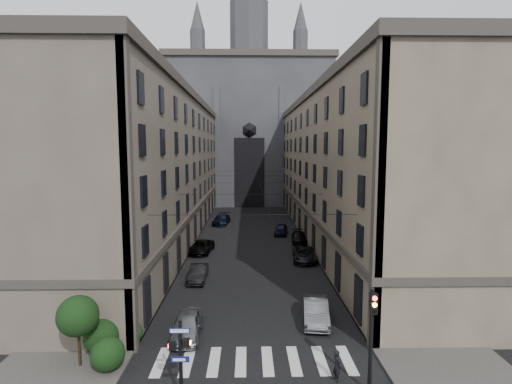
{
  "coord_description": "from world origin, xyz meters",
  "views": [
    {
      "loc": [
        -0.33,
        -16.26,
        11.91
      ],
      "look_at": [
        0.25,
        12.16,
        8.79
      ],
      "focal_mm": 28.0,
      "sensor_mm": 36.0,
      "label": 1
    }
  ],
  "objects": [
    {
      "name": "sidewalk_left",
      "position": [
        -10.5,
        36.0,
        0.07
      ],
      "size": [
        7.0,
        80.0,
        0.15
      ],
      "primitive_type": "cube",
      "color": "#383533",
      "rests_on": "ground"
    },
    {
      "name": "car_right_midfar",
      "position": [
        6.16,
        33.34,
        0.68
      ],
      "size": [
        2.23,
        4.78,
        1.35
      ],
      "primitive_type": "imported",
      "rotation": [
        0.0,
        0.0,
        -0.07
      ],
      "color": "black",
      "rests_on": "ground"
    },
    {
      "name": "car_left_far",
      "position": [
        -4.48,
        45.65,
        0.79
      ],
      "size": [
        2.92,
        5.72,
        1.59
      ],
      "primitive_type": "imported",
      "rotation": [
        0.0,
        0.0,
        -0.13
      ],
      "color": "black",
      "rests_on": "ground"
    },
    {
      "name": "car_right_near",
      "position": [
        4.32,
        10.01,
        0.78
      ],
      "size": [
        2.2,
        4.92,
        1.57
      ],
      "primitive_type": "imported",
      "rotation": [
        0.0,
        0.0,
        -0.12
      ],
      "color": "slate",
      "rests_on": "ground"
    },
    {
      "name": "pedestrian",
      "position": [
        4.22,
        3.0,
        0.82
      ],
      "size": [
        0.54,
        0.69,
        1.65
      ],
      "primitive_type": "imported",
      "rotation": [
        0.0,
        0.0,
        1.84
      ],
      "color": "black",
      "rests_on": "ground"
    },
    {
      "name": "zebra_crossing",
      "position": [
        0.0,
        5.0,
        0.01
      ],
      "size": [
        11.0,
        3.2,
        0.01
      ],
      "primitive_type": "cube",
      "color": "beige",
      "rests_on": "ground"
    },
    {
      "name": "shrub_cluster",
      "position": [
        -8.72,
        5.01,
        1.8
      ],
      "size": [
        3.9,
        4.4,
        3.9
      ],
      "color": "black",
      "rests_on": "sidewalk_left"
    },
    {
      "name": "car_left_near",
      "position": [
        -4.2,
        8.0,
        0.76
      ],
      "size": [
        1.85,
        4.48,
        1.52
      ],
      "primitive_type": "imported",
      "rotation": [
        0.0,
        0.0,
        0.01
      ],
      "color": "slate",
      "rests_on": "ground"
    },
    {
      "name": "tram_wires",
      "position": [
        0.0,
        35.63,
        7.25
      ],
      "size": [
        14.0,
        60.0,
        0.43
      ],
      "color": "black",
      "rests_on": "ground"
    },
    {
      "name": "building_left",
      "position": [
        -13.44,
        36.0,
        9.34
      ],
      "size": [
        13.6,
        60.6,
        18.85
      ],
      "color": "#50473D",
      "rests_on": "ground"
    },
    {
      "name": "car_right_midnear",
      "position": [
        5.65,
        24.97,
        0.71
      ],
      "size": [
        2.78,
        5.32,
        1.43
      ],
      "primitive_type": "imported",
      "rotation": [
        0.0,
        0.0,
        -0.08
      ],
      "color": "black",
      "rests_on": "ground"
    },
    {
      "name": "car_left_midfar",
      "position": [
        -5.7,
        28.49,
        0.7
      ],
      "size": [
        2.87,
        5.25,
        1.4
      ],
      "primitive_type": "imported",
      "rotation": [
        0.0,
        0.0,
        -0.11
      ],
      "color": "black",
      "rests_on": "ground"
    },
    {
      "name": "pedestrian_signal_left",
      "position": [
        -3.51,
        1.5,
        2.32
      ],
      "size": [
        1.02,
        0.38,
        4.0
      ],
      "color": "black",
      "rests_on": "ground"
    },
    {
      "name": "building_right",
      "position": [
        13.44,
        36.0,
        9.34
      ],
      "size": [
        13.6,
        60.6,
        18.85
      ],
      "color": "brown",
      "rests_on": "ground"
    },
    {
      "name": "car_left_midnear",
      "position": [
        -4.83,
        18.81,
        0.7
      ],
      "size": [
        1.5,
        4.25,
        1.4
      ],
      "primitive_type": "imported",
      "rotation": [
        0.0,
        0.0,
        -0.0
      ],
      "color": "black",
      "rests_on": "ground"
    },
    {
      "name": "traffic_light_right",
      "position": [
        5.6,
        1.92,
        3.29
      ],
      "size": [
        0.34,
        0.5,
        5.2
      ],
      "color": "black",
      "rests_on": "ground"
    },
    {
      "name": "gothic_tower",
      "position": [
        0.0,
        74.96,
        17.8
      ],
      "size": [
        35.0,
        23.0,
        58.0
      ],
      "color": "#2D2D33",
      "rests_on": "ground"
    },
    {
      "name": "sidewalk_right",
      "position": [
        10.5,
        36.0,
        0.07
      ],
      "size": [
        7.0,
        80.0,
        0.15
      ],
      "primitive_type": "cube",
      "color": "#383533",
      "rests_on": "ground"
    },
    {
      "name": "car_right_far",
      "position": [
        4.26,
        38.07,
        0.74
      ],
      "size": [
        2.28,
        4.52,
        1.48
      ],
      "primitive_type": "imported",
      "rotation": [
        0.0,
        0.0,
        -0.13
      ],
      "color": "black",
      "rests_on": "ground"
    }
  ]
}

